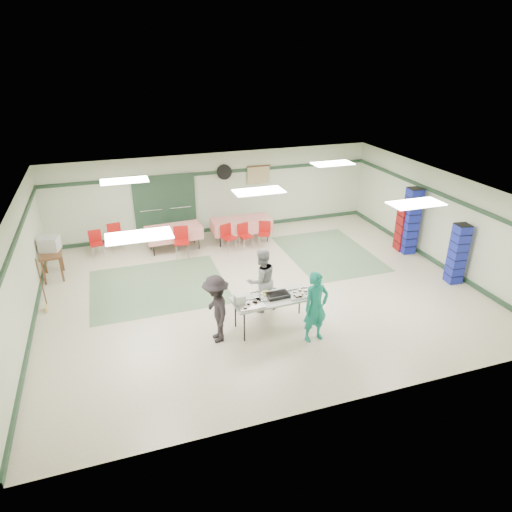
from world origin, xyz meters
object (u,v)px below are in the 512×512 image
object	(u,v)px
dining_table_b	(174,232)
chair_b	(227,235)
volunteer_dark	(216,309)
crate_stack_blue_b	(458,254)
dining_table_a	(241,224)
chair_loose_b	(96,241)
crate_stack_blue_a	(411,221)
broom	(42,283)
serving_table	(274,299)
volunteer_grey	(261,280)
office_printer	(49,244)
chair_d	(181,238)
chair_loose_a	(115,234)
chair_a	(244,233)
crate_stack_red	(405,228)
chair_c	(264,231)
volunteer_teal	(316,307)
printer_table	(51,256)

from	to	relation	value
dining_table_b	chair_b	xyz separation A→B (m)	(1.57, -0.57, -0.06)
volunteer_dark	crate_stack_blue_b	size ratio (longest dim) A/B	0.93
dining_table_a	chair_b	distance (m)	0.85
chair_loose_b	crate_stack_blue_a	size ratio (longest dim) A/B	0.39
broom	chair_loose_b	bearing A→B (deg)	75.81
serving_table	chair_b	world-z (taller)	chair_b
volunteer_dark	volunteer_grey	bearing A→B (deg)	124.54
office_printer	broom	world-z (taller)	broom
serving_table	office_printer	bearing A→B (deg)	135.55
chair_d	chair_loose_a	xyz separation A→B (m)	(-1.88, 1.04, -0.03)
chair_a	crate_stack_blue_a	xyz separation A→B (m)	(4.69, -1.94, 0.54)
crate_stack_blue_b	chair_loose_b	bearing A→B (deg)	151.92
crate_stack_blue_a	broom	size ratio (longest dim) A/B	1.50
dining_table_b	chair_a	world-z (taller)	chair_a
volunteer_dark	chair_d	distance (m)	4.64
chair_a	dining_table_a	bearing A→B (deg)	67.66
dining_table_b	crate_stack_red	distance (m)	7.19
serving_table	crate_stack_blue_b	xyz separation A→B (m)	(5.40, 0.50, 0.12)
broom	chair_a	bearing A→B (deg)	28.73
serving_table	chair_c	bearing A→B (deg)	70.47
broom	chair_d	bearing A→B (deg)	38.14
chair_loose_a	office_printer	world-z (taller)	office_printer
broom	crate_stack_blue_a	bearing A→B (deg)	9.45
serving_table	crate_stack_blue_a	world-z (taller)	crate_stack_blue_a
chair_d	dining_table_a	bearing A→B (deg)	23.71
volunteer_grey	crate_stack_red	world-z (taller)	volunteer_grey
office_printer	chair_d	bearing A→B (deg)	15.68
chair_d	crate_stack_red	world-z (taller)	crate_stack_red
dining_table_a	chair_a	size ratio (longest dim) A/B	2.38
chair_d	crate_stack_blue_a	distance (m)	6.97
serving_table	office_printer	distance (m)	6.59
dining_table_a	chair_c	world-z (taller)	chair_c
chair_b	crate_stack_blue_b	size ratio (longest dim) A/B	0.50
chair_loose_a	broom	bearing A→B (deg)	-130.29
dining_table_a	chair_loose_a	xyz separation A→B (m)	(-3.95, 0.48, -0.03)
office_printer	dining_table_a	bearing A→B (deg)	20.44
volunteer_teal	crate_stack_blue_b	xyz separation A→B (m)	(4.72, 1.23, 0.03)
dining_table_b	volunteer_teal	bearing A→B (deg)	-73.86
crate_stack_blue_a	dining_table_b	bearing A→B (deg)	159.75
chair_a	crate_stack_red	distance (m)	4.99
chair_loose_b	printer_table	xyz separation A→B (m)	(-1.16, -1.16, 0.15)
dining_table_b	volunteer_dark	bearing A→B (deg)	-92.78
office_printer	volunteer_grey	bearing A→B (deg)	-22.96
chair_c	chair_loose_b	size ratio (longest dim) A/B	0.99
volunteer_dark	crate_stack_blue_b	distance (m)	6.76
chair_d	chair_loose_a	distance (m)	2.15
dining_table_a	serving_table	bearing A→B (deg)	-97.51
serving_table	crate_stack_red	bearing A→B (deg)	24.98
volunteer_grey	chair_b	xyz separation A→B (m)	(0.17, 3.73, -0.28)
chair_a	chair_loose_b	bearing A→B (deg)	153.96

